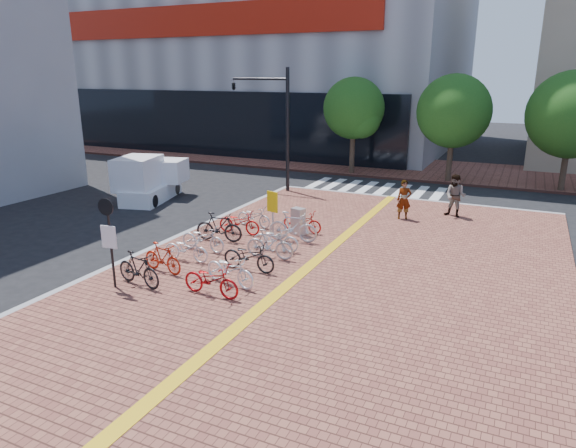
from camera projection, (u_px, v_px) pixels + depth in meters
The scene contains 29 objects.
ground at pixel (242, 271), 17.00m from camera, with size 120.00×120.00×0.00m, color black.
sidewalk at pixel (247, 365), 11.41m from camera, with size 14.00×34.00×0.15m, color brown.
tactile_strip at pixel (209, 351), 11.80m from camera, with size 0.40×34.00×0.01m, color gold.
kerb_west at pixel (27, 306), 14.26m from camera, with size 0.25×34.00×0.15m, color gray.
kerb_north at pixel (411, 200), 26.18m from camera, with size 14.00×0.25×0.15m, color gray.
far_sidewalk at pixel (395, 167), 35.22m from camera, with size 70.00×8.00×0.15m, color brown.
crosswalk at pixel (374, 189), 28.95m from camera, with size 7.50×4.00×0.01m.
street_trees at pixel (473, 114), 28.95m from camera, with size 16.20×4.60×6.35m.
bike_0 at pixel (138, 269), 15.33m from camera, with size 0.50×1.76×1.06m, color black.
bike_1 at pixel (162, 258), 16.39m from camera, with size 0.46×1.62×0.97m, color #A71E0B.
bike_2 at pixel (186, 249), 17.39m from camera, with size 0.58×1.68×0.88m, color white.
bike_3 at pixel (203, 238), 18.36m from camera, with size 0.62×1.79×0.94m, color silver.
bike_4 at pixel (219, 227), 19.41m from camera, with size 0.53×1.86×1.12m, color black.
bike_5 at pixel (239, 222), 20.34m from camera, with size 0.62×1.78×0.94m, color red.
bike_6 at pixel (254, 216), 21.30m from camera, with size 0.57×1.65×0.86m, color silver.
bike_7 at pixel (211, 280), 14.66m from camera, with size 0.64×1.84×0.97m, color #9E0B0F.
bike_8 at pixel (230, 270), 15.40m from camera, with size 0.65×1.86×0.98m, color white.
bike_9 at pixel (249, 256), 16.53m from camera, with size 0.65×1.86×0.98m, color black.
bike_10 at pixel (270, 244), 17.59m from camera, with size 0.49×1.72×1.03m, color #A6A6AA.
bike_11 at pixel (276, 239), 18.38m from camera, with size 0.61×1.74×0.91m, color silver.
bike_12 at pixel (293, 227), 19.38m from camera, with size 0.54×1.92×1.15m, color #BCBBC1.
bike_13 at pixel (302, 221), 20.56m from camera, with size 0.59×1.68×0.88m, color #B30F0C.
pedestrian_a at pixel (404, 200), 22.29m from camera, with size 0.63×0.41×1.73m, color gray.
pedestrian_b at pixel (455, 196), 22.62m from camera, with size 0.92×0.72×1.90m, color #4A525D.
utility_box at pixel (298, 221), 20.22m from camera, with size 0.49×0.36×1.07m, color #B4B5B9.
yellow_sign at pixel (272, 206), 19.58m from camera, with size 0.50×0.18×1.85m.
notice_sign at pixel (109, 232), 14.87m from camera, with size 0.51×0.14×2.74m.
traffic_light_pole at pixel (262, 106), 27.29m from camera, with size 3.46×1.33×6.45m.
box_truck at pixel (150, 180), 26.13m from camera, with size 2.68×4.29×2.31m.
Camera 1 is at (8.10, -13.72, 6.32)m, focal length 32.00 mm.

